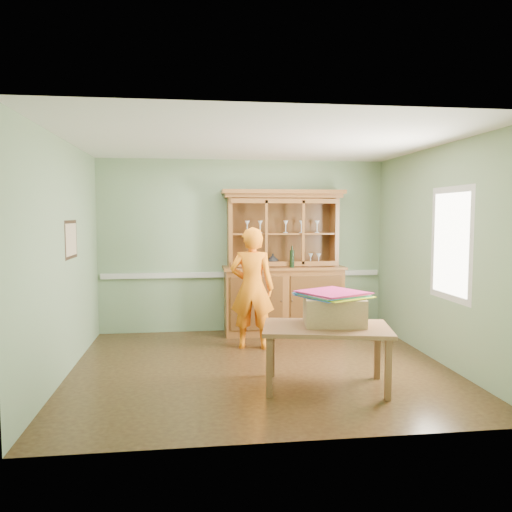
{
  "coord_description": "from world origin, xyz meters",
  "views": [
    {
      "loc": [
        -0.81,
        -5.85,
        1.84
      ],
      "look_at": [
        -0.0,
        0.4,
        1.32
      ],
      "focal_mm": 35.0,
      "sensor_mm": 36.0,
      "label": 1
    }
  ],
  "objects": [
    {
      "name": "kite_stack",
      "position": [
        0.71,
        -0.67,
        0.99
      ],
      "size": [
        0.8,
        0.8,
        0.06
      ],
      "rotation": [
        0.0,
        0.0,
        0.47
      ],
      "color": "blue",
      "rests_on": "cardboard_box"
    },
    {
      "name": "wall_back",
      "position": [
        0.0,
        2.0,
        1.35
      ],
      "size": [
        4.5,
        0.0,
        4.5
      ],
      "primitive_type": "plane",
      "rotation": [
        1.57,
        0.0,
        0.0
      ],
      "color": "gray",
      "rests_on": "floor"
    },
    {
      "name": "wall_left",
      "position": [
        -2.25,
        0.0,
        1.35
      ],
      "size": [
        0.0,
        4.0,
        4.0
      ],
      "primitive_type": "plane",
      "rotation": [
        1.57,
        0.0,
        1.57
      ],
      "color": "gray",
      "rests_on": "floor"
    },
    {
      "name": "wall_right",
      "position": [
        2.25,
        0.0,
        1.35
      ],
      "size": [
        0.0,
        4.0,
        4.0
      ],
      "primitive_type": "plane",
      "rotation": [
        1.57,
        0.0,
        -1.57
      ],
      "color": "gray",
      "rests_on": "floor"
    },
    {
      "name": "wall_front",
      "position": [
        0.0,
        -2.0,
        1.35
      ],
      "size": [
        4.5,
        0.0,
        4.5
      ],
      "primitive_type": "plane",
      "rotation": [
        -1.57,
        0.0,
        0.0
      ],
      "color": "gray",
      "rests_on": "floor"
    },
    {
      "name": "ceiling",
      "position": [
        0.0,
        0.0,
        2.7
      ],
      "size": [
        4.5,
        4.5,
        0.0
      ],
      "primitive_type": "plane",
      "rotation": [
        3.14,
        0.0,
        0.0
      ],
      "color": "white",
      "rests_on": "wall_back"
    },
    {
      "name": "framed_map",
      "position": [
        -2.23,
        0.3,
        1.55
      ],
      "size": [
        0.03,
        0.6,
        0.46
      ],
      "color": "#311F13",
      "rests_on": "wall_left"
    },
    {
      "name": "person",
      "position": [
        0.01,
        0.9,
        0.84
      ],
      "size": [
        0.68,
        0.52,
        1.68
      ],
      "primitive_type": "imported",
      "rotation": [
        0.0,
        0.0,
        2.93
      ],
      "color": "orange",
      "rests_on": "floor"
    },
    {
      "name": "chair_rail",
      "position": [
        0.0,
        1.98,
        0.9
      ],
      "size": [
        4.41,
        0.05,
        0.08
      ],
      "primitive_type": "cube",
      "color": "silver",
      "rests_on": "wall_back"
    },
    {
      "name": "floor",
      "position": [
        0.0,
        0.0,
        0.0
      ],
      "size": [
        4.5,
        4.5,
        0.0
      ],
      "primitive_type": "plane",
      "color": "#4F3619",
      "rests_on": "ground"
    },
    {
      "name": "window_panel",
      "position": [
        2.23,
        -0.3,
        1.5
      ],
      "size": [
        0.03,
        0.96,
        1.36
      ],
      "color": "silver",
      "rests_on": "wall_right"
    },
    {
      "name": "cardboard_box",
      "position": [
        0.71,
        -0.69,
        0.81
      ],
      "size": [
        0.7,
        0.59,
        0.3
      ],
      "primitive_type": "cube",
      "rotation": [
        0.0,
        0.0,
        -0.15
      ],
      "color": "#A28153",
      "rests_on": "dining_table"
    },
    {
      "name": "dining_table",
      "position": [
        0.6,
        -0.78,
        0.58
      ],
      "size": [
        1.46,
        1.05,
        0.66
      ],
      "rotation": [
        0.0,
        0.0,
        -0.2
      ],
      "color": "brown",
      "rests_on": "floor"
    },
    {
      "name": "china_hutch",
      "position": [
        0.59,
        1.75,
        0.78
      ],
      "size": [
        1.89,
        0.62,
        2.22
      ],
      "color": "brown",
      "rests_on": "floor"
    }
  ]
}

